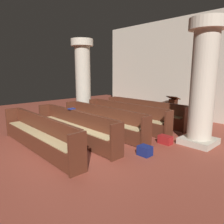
% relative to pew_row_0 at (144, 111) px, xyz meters
% --- Properties ---
extents(ground_plane, '(19.20, 19.20, 0.00)m').
position_rel_pew_row_0_xyz_m(ground_plane, '(0.79, -3.84, -0.49)').
color(ground_plane, brown).
extents(back_wall, '(10.00, 0.16, 4.50)m').
position_rel_pew_row_0_xyz_m(back_wall, '(0.79, 2.24, 1.76)').
color(back_wall, beige).
rests_on(back_wall, ground).
extents(pew_row_0, '(3.87, 0.47, 0.92)m').
position_rel_pew_row_0_xyz_m(pew_row_0, '(0.00, 0.00, 0.00)').
color(pew_row_0, '#562819').
rests_on(pew_row_0, ground).
extents(pew_row_1, '(3.87, 0.46, 0.92)m').
position_rel_pew_row_0_xyz_m(pew_row_1, '(0.00, -1.14, 0.00)').
color(pew_row_1, '#562819').
rests_on(pew_row_1, ground).
extents(pew_row_2, '(3.87, 0.47, 0.92)m').
position_rel_pew_row_0_xyz_m(pew_row_2, '(0.00, -2.28, 0.00)').
color(pew_row_2, '#562819').
rests_on(pew_row_2, ground).
extents(pew_row_3, '(3.87, 0.46, 0.92)m').
position_rel_pew_row_0_xyz_m(pew_row_3, '(0.00, -3.42, 0.00)').
color(pew_row_3, '#562819').
rests_on(pew_row_3, ground).
extents(pew_row_4, '(3.87, 0.46, 0.92)m').
position_rel_pew_row_0_xyz_m(pew_row_4, '(0.00, -4.56, 0.00)').
color(pew_row_4, '#562819').
rests_on(pew_row_4, ground).
extents(pillar_aisle_side, '(1.00, 1.00, 3.53)m').
position_rel_pew_row_0_xyz_m(pillar_aisle_side, '(2.77, -0.90, 1.35)').
color(pillar_aisle_side, '#B6AD9A').
rests_on(pillar_aisle_side, ground).
extents(pillar_far_side, '(1.00, 1.00, 3.53)m').
position_rel_pew_row_0_xyz_m(pillar_far_side, '(-2.72, -1.12, 1.35)').
color(pillar_far_side, '#B6AD9A').
rests_on(pillar_far_side, ground).
extents(lectern, '(0.48, 0.45, 1.08)m').
position_rel_pew_row_0_xyz_m(lectern, '(0.67, 1.13, -0.04)').
color(lectern, brown).
rests_on(lectern, ground).
extents(hymn_book, '(0.16, 0.22, 0.03)m').
position_rel_pew_row_0_xyz_m(hymn_book, '(-0.42, -3.23, 0.44)').
color(hymn_book, navy).
rests_on(hymn_book, pew_row_3).
extents(kneeler_box_red, '(0.40, 0.24, 0.25)m').
position_rel_pew_row_0_xyz_m(kneeler_box_red, '(2.08, -1.60, -0.37)').
color(kneeler_box_red, maroon).
rests_on(kneeler_box_red, ground).
extents(kneeler_box_navy, '(0.33, 0.28, 0.25)m').
position_rel_pew_row_0_xyz_m(kneeler_box_navy, '(2.22, -2.75, -0.36)').
color(kneeler_box_navy, navy).
rests_on(kneeler_box_navy, ground).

